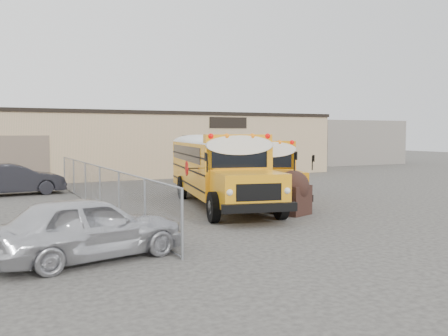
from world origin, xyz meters
name	(u,v)px	position (x,y,z in m)	size (l,w,h in m)	color
ground	(264,210)	(0.00, 0.00, 0.00)	(120.00, 120.00, 0.00)	#383533
warehouse	(129,143)	(0.00, 19.99, 2.37)	(30.20, 10.20, 4.67)	tan
chainlink_fence	(100,188)	(-6.00, 3.00, 0.90)	(0.07, 18.07, 1.81)	#909398
distant_building_right	(342,142)	(24.00, 24.00, 2.20)	(10.00, 8.00, 4.40)	gray
school_bus_left	(191,157)	(0.45, 8.73, 1.81)	(4.80, 11.01, 3.13)	#F9A116
school_bus_right	(231,158)	(3.33, 9.37, 1.64)	(5.08, 9.98, 2.84)	orange
tarp_bundle	(293,192)	(0.40, -1.47, 0.88)	(1.44, 1.38, 1.71)	black
car_silver	(89,227)	(-8.07, -4.96, 0.81)	(1.92, 4.77, 1.62)	silver
car_dark	(15,179)	(-8.77, 9.90, 0.80)	(1.69, 4.84, 1.59)	black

